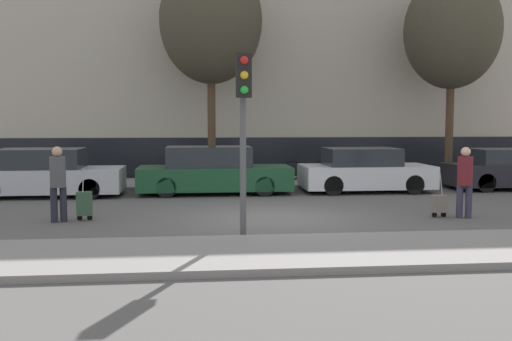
{
  "coord_description": "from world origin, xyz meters",
  "views": [
    {
      "loc": [
        -1.81,
        -12.99,
        2.25
      ],
      "look_at": [
        -0.24,
        1.8,
        0.95
      ],
      "focal_mm": 40.0,
      "sensor_mm": 36.0,
      "label": 1
    }
  ],
  "objects_px": {
    "pedestrian_right": "(465,178)",
    "traffic_light": "(243,108)",
    "parked_car_0": "(46,174)",
    "bare_tree_down_street": "(452,31)",
    "parked_car_2": "(364,171)",
    "trolley_right": "(439,204)",
    "parked_bicycle": "(307,170)",
    "parked_car_1": "(213,172)",
    "parked_car_3": "(512,170)",
    "trolley_left": "(84,204)",
    "pedestrian_left": "(58,179)",
    "bare_tree_near_crossing": "(211,21)"
  },
  "relations": [
    {
      "from": "parked_car_1",
      "to": "parked_bicycle",
      "type": "xyz_separation_m",
      "value": [
        3.44,
        2.54,
        -0.19
      ]
    },
    {
      "from": "parked_bicycle",
      "to": "bare_tree_down_street",
      "type": "distance_m",
      "value": 7.22
    },
    {
      "from": "traffic_light",
      "to": "bare_tree_down_street",
      "type": "height_order",
      "value": "bare_tree_down_street"
    },
    {
      "from": "parked_car_1",
      "to": "trolley_right",
      "type": "xyz_separation_m",
      "value": [
        5.13,
        -4.89,
        -0.36
      ]
    },
    {
      "from": "bare_tree_near_crossing",
      "to": "parked_car_0",
      "type": "bearing_deg",
      "value": -151.66
    },
    {
      "from": "pedestrian_right",
      "to": "parked_bicycle",
      "type": "height_order",
      "value": "pedestrian_right"
    },
    {
      "from": "parked_car_1",
      "to": "pedestrian_right",
      "type": "distance_m",
      "value": 7.58
    },
    {
      "from": "bare_tree_down_street",
      "to": "parked_car_2",
      "type": "bearing_deg",
      "value": -148.6
    },
    {
      "from": "traffic_light",
      "to": "bare_tree_near_crossing",
      "type": "height_order",
      "value": "bare_tree_near_crossing"
    },
    {
      "from": "parked_car_3",
      "to": "pedestrian_left",
      "type": "relative_size",
      "value": 2.58
    },
    {
      "from": "parked_car_0",
      "to": "parked_car_1",
      "type": "distance_m",
      "value": 4.98
    },
    {
      "from": "parked_car_2",
      "to": "parked_bicycle",
      "type": "distance_m",
      "value": 2.86
    },
    {
      "from": "trolley_left",
      "to": "trolley_right",
      "type": "bearing_deg",
      "value": -2.98
    },
    {
      "from": "trolley_right",
      "to": "bare_tree_down_street",
      "type": "height_order",
      "value": "bare_tree_down_street"
    },
    {
      "from": "pedestrian_right",
      "to": "trolley_right",
      "type": "bearing_deg",
      "value": -179.93
    },
    {
      "from": "bare_tree_near_crossing",
      "to": "parked_car_3",
      "type": "bearing_deg",
      "value": -13.99
    },
    {
      "from": "parked_car_2",
      "to": "traffic_light",
      "type": "xyz_separation_m",
      "value": [
        -4.45,
        -6.95,
        1.84
      ]
    },
    {
      "from": "parked_car_0",
      "to": "parked_car_3",
      "type": "relative_size",
      "value": 1.01
    },
    {
      "from": "trolley_right",
      "to": "bare_tree_near_crossing",
      "type": "xyz_separation_m",
      "value": [
        -5.09,
        7.48,
        5.37
      ]
    },
    {
      "from": "parked_car_0",
      "to": "parked_bicycle",
      "type": "xyz_separation_m",
      "value": [
        8.41,
        2.64,
        -0.17
      ]
    },
    {
      "from": "pedestrian_left",
      "to": "traffic_light",
      "type": "height_order",
      "value": "traffic_light"
    },
    {
      "from": "parked_car_0",
      "to": "traffic_light",
      "type": "bearing_deg",
      "value": -51.97
    },
    {
      "from": "parked_car_2",
      "to": "trolley_left",
      "type": "xyz_separation_m",
      "value": [
        -7.85,
        -4.49,
        -0.27
      ]
    },
    {
      "from": "parked_car_2",
      "to": "parked_bicycle",
      "type": "bearing_deg",
      "value": 118.61
    },
    {
      "from": "pedestrian_right",
      "to": "traffic_light",
      "type": "relative_size",
      "value": 0.47
    },
    {
      "from": "pedestrian_right",
      "to": "trolley_right",
      "type": "xyz_separation_m",
      "value": [
        -0.52,
        0.17,
        -0.62
      ]
    },
    {
      "from": "parked_car_3",
      "to": "bare_tree_near_crossing",
      "type": "bearing_deg",
      "value": 166.01
    },
    {
      "from": "parked_car_1",
      "to": "parked_car_3",
      "type": "relative_size",
      "value": 1.08
    },
    {
      "from": "pedestrian_left",
      "to": "parked_bicycle",
      "type": "height_order",
      "value": "pedestrian_left"
    },
    {
      "from": "traffic_light",
      "to": "bare_tree_down_street",
      "type": "xyz_separation_m",
      "value": [
        8.31,
        9.31,
        2.98
      ]
    },
    {
      "from": "parked_car_3",
      "to": "pedestrian_right",
      "type": "distance_m",
      "value": 6.69
    },
    {
      "from": "pedestrian_left",
      "to": "trolley_right",
      "type": "bearing_deg",
      "value": 161.73
    },
    {
      "from": "parked_car_2",
      "to": "trolley_right",
      "type": "relative_size",
      "value": 3.85
    },
    {
      "from": "parked_car_2",
      "to": "parked_car_0",
      "type": "bearing_deg",
      "value": -179.23
    },
    {
      "from": "traffic_light",
      "to": "bare_tree_near_crossing",
      "type": "xyz_separation_m",
      "value": [
        -0.33,
        9.52,
        3.2
      ]
    },
    {
      "from": "parked_car_0",
      "to": "bare_tree_down_street",
      "type": "xyz_separation_m",
      "value": [
        13.65,
        2.49,
        4.8
      ]
    },
    {
      "from": "trolley_left",
      "to": "parked_car_3",
      "type": "bearing_deg",
      "value": 19.69
    },
    {
      "from": "pedestrian_right",
      "to": "traffic_light",
      "type": "bearing_deg",
      "value": -142.78
    },
    {
      "from": "trolley_right",
      "to": "parked_bicycle",
      "type": "distance_m",
      "value": 7.61
    },
    {
      "from": "pedestrian_left",
      "to": "trolley_right",
      "type": "relative_size",
      "value": 1.59
    },
    {
      "from": "bare_tree_down_street",
      "to": "traffic_light",
      "type": "bearing_deg",
      "value": -131.75
    },
    {
      "from": "trolley_right",
      "to": "pedestrian_left",
      "type": "bearing_deg",
      "value": 178.22
    },
    {
      "from": "trolley_left",
      "to": "pedestrian_right",
      "type": "relative_size",
      "value": 0.72
    },
    {
      "from": "pedestrian_right",
      "to": "trolley_right",
      "type": "height_order",
      "value": "pedestrian_right"
    },
    {
      "from": "parked_car_1",
      "to": "parked_car_3",
      "type": "bearing_deg",
      "value": 0.89
    },
    {
      "from": "pedestrian_left",
      "to": "trolley_left",
      "type": "relative_size",
      "value": 1.41
    },
    {
      "from": "parked_car_3",
      "to": "bare_tree_near_crossing",
      "type": "xyz_separation_m",
      "value": [
        -9.81,
        2.44,
        5.05
      ]
    },
    {
      "from": "parked_car_2",
      "to": "bare_tree_down_street",
      "type": "relative_size",
      "value": 0.55
    },
    {
      "from": "parked_car_0",
      "to": "parked_bicycle",
      "type": "relative_size",
      "value": 2.48
    },
    {
      "from": "parked_car_1",
      "to": "pedestrian_left",
      "type": "distance_m",
      "value": 5.84
    }
  ]
}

